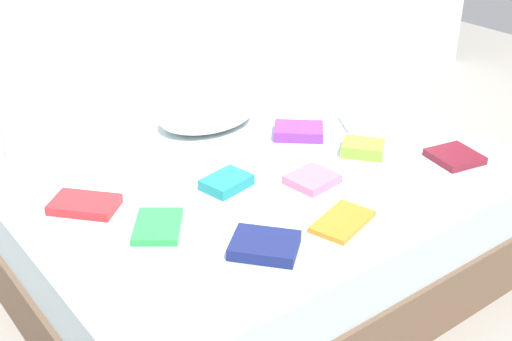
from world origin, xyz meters
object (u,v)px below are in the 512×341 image
object	(u,v)px
bed	(263,223)
textbook_maroon	(455,157)
textbook_green	(158,226)
textbook_pink	(312,179)
textbook_navy	(265,245)
textbook_purple	(299,131)
textbook_orange	(343,222)
textbook_teal	(227,182)
pillow	(207,114)
textbook_red	(85,205)
textbook_lime	(363,148)
textbook_white	(370,122)

from	to	relation	value
bed	textbook_maroon	size ratio (longest dim) A/B	10.55
textbook_green	textbook_pink	world-z (taller)	textbook_pink
textbook_green	textbook_navy	bearing A→B (deg)	-109.21
textbook_purple	textbook_maroon	size ratio (longest dim) A/B	1.15
textbook_navy	textbook_orange	bearing A→B (deg)	43.22
bed	textbook_teal	size ratio (longest dim) A/B	11.14
pillow	textbook_teal	bearing A→B (deg)	-116.20
textbook_navy	textbook_green	bearing A→B (deg)	173.47
bed	textbook_purple	bearing A→B (deg)	26.83
textbook_red	textbook_maroon	bearing A→B (deg)	26.37
textbook_pink	textbook_maroon	bearing A→B (deg)	-26.61
textbook_green	textbook_maroon	world-z (taller)	textbook_maroon
pillow	textbook_maroon	size ratio (longest dim) A/B	2.47
textbook_purple	textbook_pink	bearing A→B (deg)	-81.98
textbook_purple	textbook_red	distance (m)	1.03
bed	textbook_red	xyz separation A→B (m)	(-0.70, 0.16, 0.27)
textbook_red	textbook_orange	world-z (taller)	textbook_red
bed	textbook_maroon	distance (m)	0.85
textbook_red	textbook_orange	size ratio (longest dim) A/B	1.00
bed	textbook_maroon	bearing A→B (deg)	-30.36
textbook_maroon	textbook_red	size ratio (longest dim) A/B	0.79
textbook_pink	textbook_red	bearing A→B (deg)	148.13
textbook_orange	textbook_green	bearing A→B (deg)	128.77
textbook_purple	textbook_orange	xyz separation A→B (m)	(-0.35, -0.65, -0.01)
textbook_green	textbook_teal	world-z (taller)	textbook_teal
bed	textbook_red	size ratio (longest dim) A/B	8.34
textbook_lime	textbook_navy	world-z (taller)	textbook_lime
textbook_navy	textbook_red	distance (m)	0.71
pillow	textbook_orange	distance (m)	1.00
textbook_red	textbook_teal	bearing A→B (deg)	28.63
pillow	textbook_orange	xyz separation A→B (m)	(-0.09, -1.00, -0.05)
textbook_navy	textbook_orange	distance (m)	0.32
textbook_orange	textbook_maroon	bearing A→B (deg)	-11.04
textbook_navy	pillow	bearing A→B (deg)	116.84
textbook_white	textbook_lime	xyz separation A→B (m)	(-0.23, -0.18, 0.00)
textbook_navy	textbook_white	bearing A→B (deg)	75.99
bed	pillow	world-z (taller)	pillow
textbook_pink	textbook_maroon	size ratio (longest dim) A/B	0.94
textbook_lime	textbook_orange	distance (m)	0.58
bed	textbook_lime	world-z (taller)	textbook_lime
textbook_pink	textbook_orange	xyz separation A→B (m)	(-0.11, -0.29, -0.01)
textbook_teal	textbook_pink	world-z (taller)	textbook_teal
textbook_pink	textbook_lime	xyz separation A→B (m)	(0.34, 0.06, 0.01)
textbook_green	textbook_maroon	xyz separation A→B (m)	(1.26, -0.29, 0.00)
bed	textbook_pink	size ratio (longest dim) A/B	11.22
textbook_lime	pillow	bearing A→B (deg)	171.65
textbook_pink	textbook_red	world-z (taller)	textbook_red
textbook_white	textbook_teal	distance (m)	0.86
textbook_teal	textbook_orange	size ratio (longest dim) A/B	0.75
textbook_white	textbook_maroon	bearing A→B (deg)	-56.22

